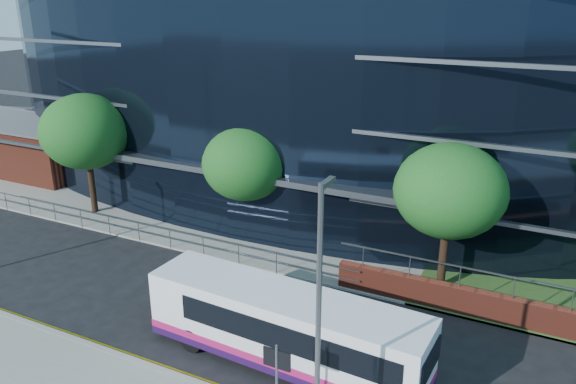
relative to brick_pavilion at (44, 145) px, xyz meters
The scene contains 14 objects.
ground 25.88m from the brick_pavilion, 31.53° to the right, with size 200.00×200.00×0.00m, color black.
kerb 26.41m from the brick_pavilion, 33.38° to the right, with size 80.00×0.25×0.16m, color gray.
yellow_line_outer 26.31m from the brick_pavilion, 33.02° to the right, with size 80.00×0.08×0.01m, color gold.
yellow_line_inner 26.23m from the brick_pavilion, 32.74° to the right, with size 80.00×0.08×0.01m, color gold.
far_forecourt 16.30m from the brick_pavilion, ahead, with size 50.00×8.00×0.10m, color gray.
glass_office 20.37m from the brick_pavilion, 22.21° to the left, with size 44.00×23.10×16.00m.
brick_pavilion is the anchor object (origin of this frame).
guard_railings 15.48m from the brick_pavilion, 24.90° to the right, with size 24.00×0.05×1.10m.
street_sign 30.49m from the brick_pavilion, 29.65° to the right, with size 0.85×0.09×2.80m.
tree_far_a 10.48m from the brick_pavilion, 26.55° to the right, with size 4.95×4.95×6.98m.
tree_far_b 19.55m from the brick_pavilion, 11.88° to the right, with size 4.29×4.29×6.05m.
tree_far_c 29.46m from the brick_pavilion, ahead, with size 4.62×4.62×6.51m.
streetlight_east 32.19m from the brick_pavilion, 29.24° to the right, with size 0.15×0.77×8.00m.
city_bus 28.12m from the brick_pavilion, 25.61° to the right, with size 10.15×2.82×2.71m.
Camera 1 is at (10.67, -13.30, 12.24)m, focal length 35.00 mm.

